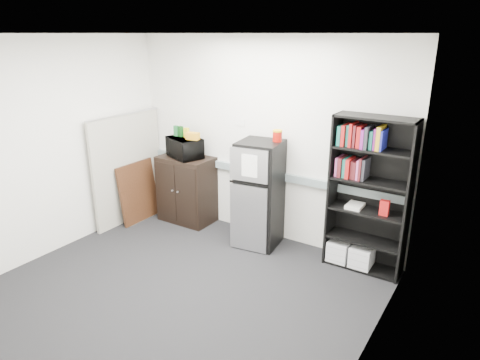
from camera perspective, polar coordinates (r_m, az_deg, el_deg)
The scene contains 18 objects.
floor at distance 4.95m, azimuth -7.75°, elevation -14.23°, with size 4.00×4.00×0.00m, color black.
wall_back at distance 5.74m, azimuth 3.01°, elevation 5.36°, with size 4.00×0.02×2.70m, color white.
wall_right at distance 3.47m, azimuth 17.41°, elevation -4.87°, with size 0.02×3.50×2.70m, color white.
wall_left at distance 5.84m, azimuth -23.54°, elevation 4.03°, with size 0.02×3.50×2.70m, color white.
ceiling at distance 4.15m, azimuth -9.48°, elevation 18.74°, with size 4.00×3.50×0.02m, color white.
electrical_raceway at distance 5.84m, azimuth 2.79°, elevation 1.01°, with size 3.92×0.05×0.10m, color gray.
wall_note at distance 5.87m, azimuth 0.03°, elevation 7.69°, with size 0.14×0.00×0.10m, color white.
bookshelf at distance 5.13m, azimuth 16.63°, elevation -1.53°, with size 0.90×0.34×1.85m.
cubicle_partition at distance 6.54m, azimuth -14.70°, elevation 1.57°, with size 0.06×1.30×1.62m.
cabinet at distance 6.43m, azimuth -7.11°, elevation -1.21°, with size 0.80×0.53×0.99m.
microwave at distance 6.22m, azimuth -7.44°, elevation 4.30°, with size 0.53×0.36×0.29m, color black.
snack_box_a at distance 6.30m, azimuth -8.48°, elevation 6.51°, with size 0.07×0.05×0.15m, color #1B612D.
snack_box_b at distance 6.25m, azimuth -7.92°, elevation 6.43°, with size 0.07×0.05×0.15m, color #0D3A10.
snack_box_c at distance 6.18m, azimuth -7.14°, elevation 6.28°, with size 0.07×0.05×0.14m, color gold.
snack_bag at distance 6.06m, azimuth -6.32°, elevation 5.84°, with size 0.18×0.10×0.10m, color orange.
refrigerator at distance 5.59m, azimuth 2.57°, elevation -1.93°, with size 0.60×0.62×1.42m.
coffee_can at distance 5.39m, azimuth 5.01°, elevation 6.01°, with size 0.12×0.12×0.16m.
framed_poster at distance 6.59m, azimuth -13.40°, elevation -1.54°, with size 0.15×0.70×0.89m.
Camera 1 is at (2.77, -3.10, 2.70)m, focal length 32.00 mm.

